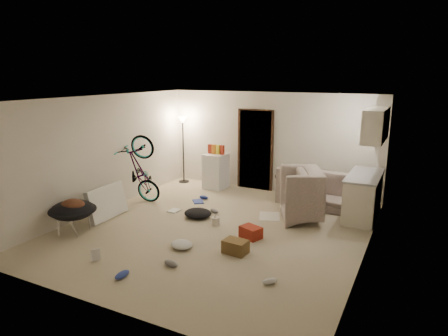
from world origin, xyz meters
The scene contains 38 objects.
floor centered at (0.00, 0.00, -0.01)m, with size 5.50×6.00×0.02m, color #B7AB8D.
ceiling centered at (0.00, 0.00, 2.51)m, with size 5.50×6.00×0.02m, color white.
wall_back centered at (0.00, 3.01, 1.25)m, with size 5.50×0.02×2.50m, color silver.
wall_front centered at (0.00, -3.01, 1.25)m, with size 5.50×0.02×2.50m, color silver.
wall_left centered at (-2.76, 0.00, 1.25)m, with size 0.02×6.00×2.50m, color silver.
wall_right centered at (2.76, 0.00, 1.25)m, with size 0.02×6.00×2.50m, color silver.
doorway centered at (-0.40, 2.97, 1.02)m, with size 0.85×0.10×2.04m, color black.
door_trim centered at (-0.40, 2.94, 1.02)m, with size 0.97×0.04×2.10m, color #352012.
floor_lamp centered at (-2.40, 2.65, 1.31)m, with size 0.28×0.28×1.81m.
kitchen_counter centered at (2.43, 2.00, 0.44)m, with size 0.60×1.50×0.88m, color beige.
counter_top centered at (2.43, 2.00, 0.90)m, with size 0.64×1.54×0.04m, color gray.
kitchen_uppers centered at (2.56, 2.00, 1.95)m, with size 0.38×1.40×0.65m, color beige.
sofa centered at (1.56, 2.45, 0.31)m, with size 2.13×0.83×0.62m, color #3C443C.
armchair centered at (1.66, 1.46, 0.39)m, with size 1.19×1.04×0.77m, color #3C443C.
bicycle centered at (-2.30, 0.65, 0.43)m, with size 0.57×1.65×0.87m, color black.
book_asset centered at (-1.11, -2.13, 0.01)m, with size 0.15×0.21×0.02m, color maroon.
mini_fridge centered at (-1.34, 2.55, 0.45)m, with size 0.54×0.54×0.91m, color white.
snack_box_0 centered at (-1.51, 2.55, 1.00)m, with size 0.10×0.07×0.30m, color maroon.
snack_box_1 centered at (-1.39, 2.55, 1.00)m, with size 0.10×0.07×0.30m, color orange.
snack_box_2 centered at (-1.27, 2.55, 1.00)m, with size 0.10×0.07×0.30m, color yellow.
snack_box_3 centered at (-1.15, 2.55, 1.00)m, with size 0.10×0.07×0.30m, color maroon.
saucer_chair centered at (-2.30, -1.36, 0.37)m, with size 0.87×0.87×0.62m.
hoodie centered at (-2.25, -1.39, 0.56)m, with size 0.48×0.40×0.22m, color #502B1B.
sofa_drape centered at (0.61, 2.45, 0.54)m, with size 0.56×0.46×0.28m, color black.
tv_box centered at (-2.30, -0.46, 0.34)m, with size 0.12×1.03×0.68m, color silver.
drink_case_a centered at (0.81, -0.78, 0.11)m, with size 0.40×0.28×0.23m, color brown.
drink_case_b centered at (0.78, -0.08, 0.11)m, with size 0.37×0.27×0.21m, color maroon.
juicer centered at (-0.08, 0.18, 0.10)m, with size 0.16×0.16×0.24m.
newspaper centered at (0.69, 1.14, 0.00)m, with size 0.42×0.55×0.01m, color silver.
book_blue centered at (-1.14, 1.28, 0.02)m, with size 0.22×0.30×0.03m, color #293B97.
book_white centered at (-1.28, 0.50, 0.01)m, with size 0.21×0.27×0.03m, color silver.
shoe_0 centered at (-1.14, 1.55, 0.05)m, with size 0.24×0.10×0.09m, color #293B97.
shoe_1 centered at (-0.45, 0.80, 0.05)m, with size 0.25×0.10×0.09m, color slate.
shoe_2 centered at (-0.33, -2.30, 0.05)m, with size 0.27×0.11×0.10m, color #293B97.
shoe_3 centered at (0.12, -1.67, 0.05)m, with size 0.27×0.11×0.10m, color slate.
shoe_4 centered at (1.68, -1.48, 0.04)m, with size 0.24×0.10×0.09m, color white.
clothes_lump_a centered at (-0.62, 0.40, 0.09)m, with size 0.58×0.50×0.19m, color black.
clothes_lump_c centered at (-0.11, -1.02, 0.06)m, with size 0.40×0.35×0.12m, color silver.
Camera 1 is at (3.44, -6.39, 2.94)m, focal length 32.00 mm.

